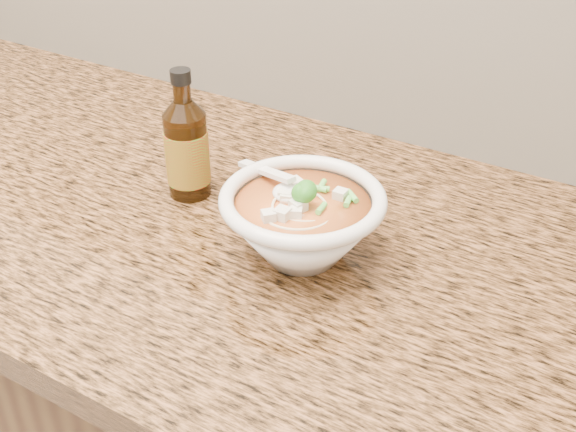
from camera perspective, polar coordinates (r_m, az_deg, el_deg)
The scene contains 4 objects.
cabinet at distance 1.38m, azimuth -11.39°, elevation -13.67°, with size 4.00×0.65×0.86m, color #341E0F.
counter_slab at distance 1.10m, azimuth -13.92°, elevation 2.67°, with size 4.00×0.68×0.04m, color brown.
soup_bowl at distance 0.85m, azimuth 1.15°, elevation -0.63°, with size 0.22×0.20×0.11m.
hot_sauce_bottle at distance 0.98m, azimuth -8.00°, elevation 5.24°, with size 0.08×0.08×0.18m.
Camera 1 is at (0.70, 1.02, 1.42)m, focal length 45.00 mm.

